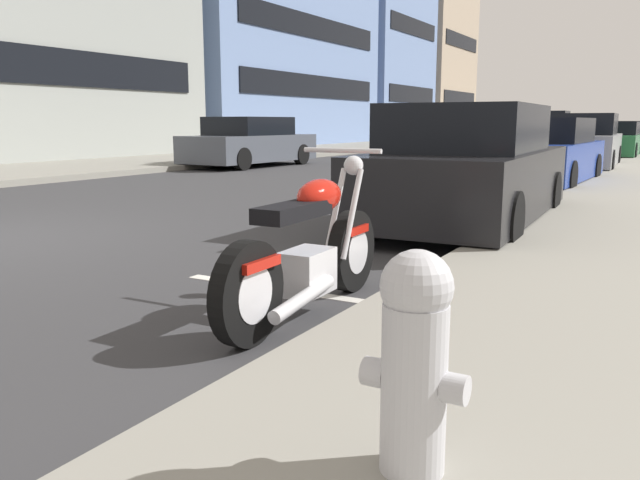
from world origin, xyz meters
The scene contains 14 objects.
sidewalk_far_curb centered at (12.00, 7.49, 0.07)m, with size 120.00×5.00×0.14m, color gray.
parking_stall_stripe centered at (0.00, -4.39, 0.00)m, with size 0.12×2.20×0.01m, color silver.
parked_motorcycle centered at (-0.44, -4.69, 0.43)m, with size 2.05×0.62×1.11m.
parked_car_second_in_row centered at (3.77, -4.53, 0.71)m, with size 4.38×1.90×1.50m.
parked_car_at_intersection centered at (9.62, -4.29, 0.66)m, with size 4.26×2.00×1.38m.
parked_car_far_down_curb centered at (14.94, -4.33, 0.70)m, with size 4.67×2.06×1.52m.
parked_car_mid_block centered at (21.22, -4.56, 0.63)m, with size 4.01×1.83×1.31m.
parked_car_across_street centered at (26.07, -4.40, 0.64)m, with size 4.39×2.02×1.33m.
crossing_truck centered at (37.88, 1.36, 1.02)m, with size 2.15×5.09×1.96m.
car_opposite_curb centered at (11.56, 4.38, 0.68)m, with size 4.53×2.03×1.44m.
fire_hydrant centered at (-2.21, -6.14, 0.54)m, with size 0.24×0.36×0.76m.
townhouse_mid_block centered at (24.85, 14.39, 6.98)m, with size 15.29×9.28×13.95m.
townhouse_behind_pole centered at (38.26, 14.83, 7.16)m, with size 9.47×10.15×14.32m.
townhouse_far_uphill centered at (48.95, 13.81, 7.32)m, with size 9.58×8.12×14.63m.
Camera 1 is at (-4.11, -6.85, 1.30)m, focal length 36.00 mm.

